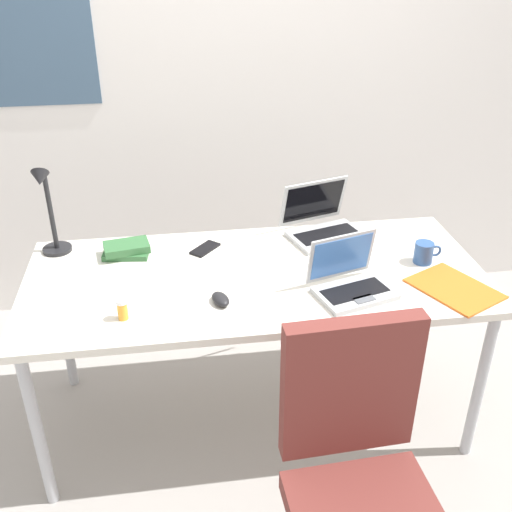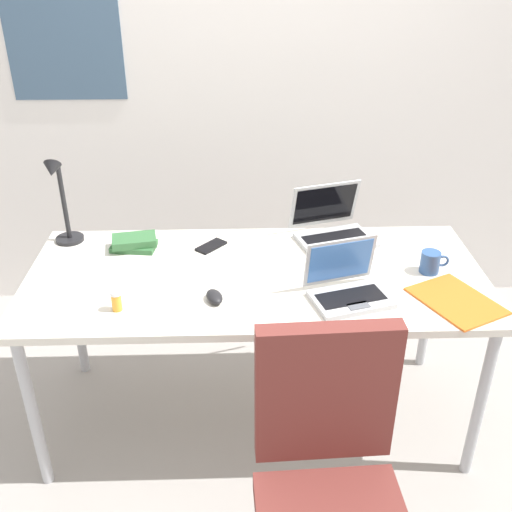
{
  "view_description": "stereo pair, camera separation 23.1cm",
  "coord_description": "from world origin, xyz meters",
  "px_view_note": "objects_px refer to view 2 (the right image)",
  "views": [
    {
      "loc": [
        -0.29,
        -2.01,
        1.94
      ],
      "look_at": [
        0.0,
        0.0,
        0.82
      ],
      "focal_mm": 42.03,
      "sensor_mm": 36.0,
      "label": 1
    },
    {
      "loc": [
        -0.06,
        -2.03,
        1.94
      ],
      "look_at": [
        0.0,
        0.0,
        0.82
      ],
      "focal_mm": 42.03,
      "sensor_mm": 36.0,
      "label": 2
    }
  ],
  "objects_px": {
    "laptop_by_keyboard": "(332,229)",
    "coffee_mug": "(431,262)",
    "desk_lamp": "(61,202)",
    "paper_folder_near_lamp": "(456,301)",
    "book_stack": "(134,243)",
    "computer_mouse": "(214,297)",
    "laptop_center": "(347,287)",
    "pill_bottle": "(116,300)",
    "cell_phone": "(211,246)"
  },
  "relations": [
    {
      "from": "laptop_by_keyboard",
      "to": "coffee_mug",
      "type": "height_order",
      "value": "laptop_by_keyboard"
    },
    {
      "from": "book_stack",
      "to": "pill_bottle",
      "type": "bearing_deg",
      "value": -89.1
    },
    {
      "from": "laptop_center",
      "to": "pill_bottle",
      "type": "relative_size",
      "value": 4.14
    },
    {
      "from": "pill_bottle",
      "to": "desk_lamp",
      "type": "bearing_deg",
      "value": 120.19
    },
    {
      "from": "desk_lamp",
      "to": "laptop_by_keyboard",
      "type": "relative_size",
      "value": 1.06
    },
    {
      "from": "desk_lamp",
      "to": "book_stack",
      "type": "distance_m",
      "value": 0.34
    },
    {
      "from": "coffee_mug",
      "to": "computer_mouse",
      "type": "bearing_deg",
      "value": -167.82
    },
    {
      "from": "computer_mouse",
      "to": "paper_folder_near_lamp",
      "type": "relative_size",
      "value": 0.31
    },
    {
      "from": "laptop_by_keyboard",
      "to": "computer_mouse",
      "type": "relative_size",
      "value": 3.94
    },
    {
      "from": "book_stack",
      "to": "paper_folder_near_lamp",
      "type": "height_order",
      "value": "book_stack"
    },
    {
      "from": "cell_phone",
      "to": "pill_bottle",
      "type": "bearing_deg",
      "value": -82.53
    },
    {
      "from": "laptop_center",
      "to": "laptop_by_keyboard",
      "type": "bearing_deg",
      "value": 88.55
    },
    {
      "from": "book_stack",
      "to": "paper_folder_near_lamp",
      "type": "relative_size",
      "value": 0.65
    },
    {
      "from": "desk_lamp",
      "to": "pill_bottle",
      "type": "distance_m",
      "value": 0.61
    },
    {
      "from": "paper_folder_near_lamp",
      "to": "coffee_mug",
      "type": "distance_m",
      "value": 0.22
    },
    {
      "from": "desk_lamp",
      "to": "laptop_center",
      "type": "bearing_deg",
      "value": -21.9
    },
    {
      "from": "computer_mouse",
      "to": "cell_phone",
      "type": "bearing_deg",
      "value": 75.7
    },
    {
      "from": "book_stack",
      "to": "paper_folder_near_lamp",
      "type": "distance_m",
      "value": 1.31
    },
    {
      "from": "desk_lamp",
      "to": "paper_folder_near_lamp",
      "type": "relative_size",
      "value": 1.29
    },
    {
      "from": "laptop_by_keyboard",
      "to": "pill_bottle",
      "type": "xyz_separation_m",
      "value": [
        -0.84,
        -0.53,
        -0.01
      ]
    },
    {
      "from": "laptop_by_keyboard",
      "to": "coffee_mug",
      "type": "relative_size",
      "value": 3.35
    },
    {
      "from": "book_stack",
      "to": "coffee_mug",
      "type": "relative_size",
      "value": 1.78
    },
    {
      "from": "laptop_center",
      "to": "paper_folder_near_lamp",
      "type": "distance_m",
      "value": 0.4
    },
    {
      "from": "cell_phone",
      "to": "book_stack",
      "type": "xyz_separation_m",
      "value": [
        -0.32,
        -0.0,
        0.02
      ]
    },
    {
      "from": "laptop_center",
      "to": "coffee_mug",
      "type": "xyz_separation_m",
      "value": [
        0.36,
        0.17,
        0.0
      ]
    },
    {
      "from": "cell_phone",
      "to": "paper_folder_near_lamp",
      "type": "height_order",
      "value": "cell_phone"
    },
    {
      "from": "pill_bottle",
      "to": "paper_folder_near_lamp",
      "type": "xyz_separation_m",
      "value": [
        1.22,
        0.01,
        -0.04
      ]
    },
    {
      "from": "cell_phone",
      "to": "pill_bottle",
      "type": "distance_m",
      "value": 0.57
    },
    {
      "from": "computer_mouse",
      "to": "paper_folder_near_lamp",
      "type": "distance_m",
      "value": 0.88
    },
    {
      "from": "pill_bottle",
      "to": "computer_mouse",
      "type": "bearing_deg",
      "value": 8.17
    },
    {
      "from": "paper_folder_near_lamp",
      "to": "laptop_by_keyboard",
      "type": "bearing_deg",
      "value": 126.45
    },
    {
      "from": "computer_mouse",
      "to": "book_stack",
      "type": "bearing_deg",
      "value": 112.23
    },
    {
      "from": "pill_bottle",
      "to": "cell_phone",
      "type": "bearing_deg",
      "value": 55.77
    },
    {
      "from": "paper_folder_near_lamp",
      "to": "coffee_mug",
      "type": "height_order",
      "value": "coffee_mug"
    },
    {
      "from": "desk_lamp",
      "to": "paper_folder_near_lamp",
      "type": "bearing_deg",
      "value": -18.12
    },
    {
      "from": "pill_bottle",
      "to": "paper_folder_near_lamp",
      "type": "distance_m",
      "value": 1.22
    },
    {
      "from": "pill_bottle",
      "to": "laptop_center",
      "type": "bearing_deg",
      "value": 4.08
    },
    {
      "from": "desk_lamp",
      "to": "computer_mouse",
      "type": "height_order",
      "value": "desk_lamp"
    },
    {
      "from": "paper_folder_near_lamp",
      "to": "coffee_mug",
      "type": "relative_size",
      "value": 2.74
    },
    {
      "from": "computer_mouse",
      "to": "cell_phone",
      "type": "xyz_separation_m",
      "value": [
        -0.03,
        0.42,
        -0.01
      ]
    },
    {
      "from": "desk_lamp",
      "to": "book_stack",
      "type": "xyz_separation_m",
      "value": [
        0.29,
        -0.05,
        -0.17
      ]
    },
    {
      "from": "laptop_by_keyboard",
      "to": "desk_lamp",
      "type": "bearing_deg",
      "value": -179.05
    },
    {
      "from": "desk_lamp",
      "to": "cell_phone",
      "type": "bearing_deg",
      "value": -4.34
    },
    {
      "from": "desk_lamp",
      "to": "paper_folder_near_lamp",
      "type": "xyz_separation_m",
      "value": [
        1.52,
        -0.5,
        -0.19
      ]
    },
    {
      "from": "paper_folder_near_lamp",
      "to": "computer_mouse",
      "type": "bearing_deg",
      "value": 177.75
    },
    {
      "from": "paper_folder_near_lamp",
      "to": "desk_lamp",
      "type": "bearing_deg",
      "value": 161.88
    },
    {
      "from": "laptop_center",
      "to": "book_stack",
      "type": "distance_m",
      "value": 0.93
    },
    {
      "from": "pill_bottle",
      "to": "book_stack",
      "type": "relative_size",
      "value": 0.39
    },
    {
      "from": "desk_lamp",
      "to": "cell_phone",
      "type": "relative_size",
      "value": 2.94
    },
    {
      "from": "laptop_by_keyboard",
      "to": "coffee_mug",
      "type": "distance_m",
      "value": 0.46
    }
  ]
}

